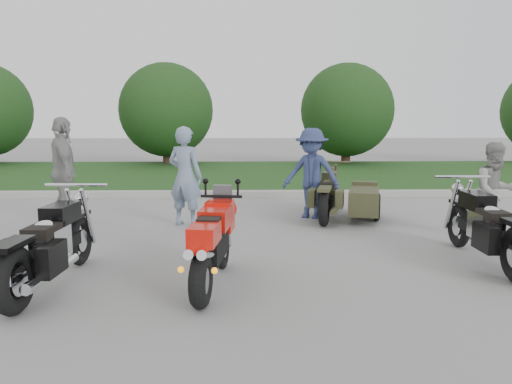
{
  "coord_description": "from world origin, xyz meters",
  "views": [
    {
      "loc": [
        0.09,
        -6.04,
        1.94
      ],
      "look_at": [
        0.23,
        1.51,
        0.8
      ],
      "focal_mm": 35.0,
      "sensor_mm": 36.0,
      "label": 1
    }
  ],
  "objects_px": {
    "person_grey": "(495,191)",
    "person_back": "(64,172)",
    "cruiser_left": "(48,249)",
    "sportbike_red": "(212,242)",
    "cruiser_right": "(490,231)",
    "person_denim": "(311,173)",
    "cruiser_sidecar": "(349,199)",
    "person_stripe": "(185,176)"
  },
  "relations": [
    {
      "from": "person_grey",
      "to": "person_back",
      "type": "relative_size",
      "value": 0.8
    },
    {
      "from": "cruiser_left",
      "to": "sportbike_red",
      "type": "bearing_deg",
      "value": 3.6
    },
    {
      "from": "cruiser_right",
      "to": "person_back",
      "type": "relative_size",
      "value": 1.21
    },
    {
      "from": "sportbike_red",
      "to": "person_denim",
      "type": "relative_size",
      "value": 1.11
    },
    {
      "from": "cruiser_sidecar",
      "to": "person_back",
      "type": "xyz_separation_m",
      "value": [
        -5.2,
        -0.4,
        0.57
      ]
    },
    {
      "from": "person_denim",
      "to": "cruiser_right",
      "type": "bearing_deg",
      "value": -35.14
    },
    {
      "from": "cruiser_left",
      "to": "cruiser_sidecar",
      "type": "bearing_deg",
      "value": 45.3
    },
    {
      "from": "sportbike_red",
      "to": "cruiser_sidecar",
      "type": "xyz_separation_m",
      "value": [
        2.33,
        3.77,
        -0.13
      ]
    },
    {
      "from": "sportbike_red",
      "to": "person_denim",
      "type": "bearing_deg",
      "value": 74.2
    },
    {
      "from": "cruiser_right",
      "to": "sportbike_red",
      "type": "bearing_deg",
      "value": -167.22
    },
    {
      "from": "cruiser_sidecar",
      "to": "person_stripe",
      "type": "xyz_separation_m",
      "value": [
        -3.03,
        -0.45,
        0.49
      ]
    },
    {
      "from": "cruiser_left",
      "to": "person_stripe",
      "type": "bearing_deg",
      "value": 74.1
    },
    {
      "from": "cruiser_left",
      "to": "person_back",
      "type": "relative_size",
      "value": 1.21
    },
    {
      "from": "sportbike_red",
      "to": "cruiser_right",
      "type": "bearing_deg",
      "value": 19.09
    },
    {
      "from": "sportbike_red",
      "to": "person_stripe",
      "type": "relative_size",
      "value": 1.08
    },
    {
      "from": "sportbike_red",
      "to": "person_back",
      "type": "height_order",
      "value": "person_back"
    },
    {
      "from": "cruiser_sidecar",
      "to": "person_stripe",
      "type": "relative_size",
      "value": 1.24
    },
    {
      "from": "sportbike_red",
      "to": "person_denim",
      "type": "distance_m",
      "value": 4.31
    },
    {
      "from": "person_stripe",
      "to": "person_denim",
      "type": "height_order",
      "value": "person_stripe"
    },
    {
      "from": "cruiser_sidecar",
      "to": "person_denim",
      "type": "relative_size",
      "value": 1.28
    },
    {
      "from": "person_back",
      "to": "person_grey",
      "type": "bearing_deg",
      "value": -127.51
    },
    {
      "from": "cruiser_right",
      "to": "cruiser_sidecar",
      "type": "relative_size",
      "value": 1.06
    },
    {
      "from": "cruiser_sidecar",
      "to": "person_denim",
      "type": "distance_m",
      "value": 0.86
    },
    {
      "from": "person_grey",
      "to": "person_denim",
      "type": "xyz_separation_m",
      "value": [
        -2.69,
        1.77,
        0.09
      ]
    },
    {
      "from": "cruiser_right",
      "to": "person_denim",
      "type": "bearing_deg",
      "value": 121.67
    },
    {
      "from": "person_stripe",
      "to": "person_denim",
      "type": "bearing_deg",
      "value": -141.42
    },
    {
      "from": "cruiser_left",
      "to": "cruiser_right",
      "type": "distance_m",
      "value": 5.48
    },
    {
      "from": "cruiser_sidecar",
      "to": "sportbike_red",
      "type": "bearing_deg",
      "value": -107.69
    },
    {
      "from": "person_stripe",
      "to": "person_back",
      "type": "distance_m",
      "value": 2.17
    },
    {
      "from": "person_back",
      "to": "cruiser_left",
      "type": "bearing_deg",
      "value": 168.46
    },
    {
      "from": "cruiser_sidecar",
      "to": "person_denim",
      "type": "bearing_deg",
      "value": 178.38
    },
    {
      "from": "cruiser_sidecar",
      "to": "person_stripe",
      "type": "height_order",
      "value": "person_stripe"
    },
    {
      "from": "cruiser_sidecar",
      "to": "person_back",
      "type": "distance_m",
      "value": 5.24
    },
    {
      "from": "cruiser_left",
      "to": "cruiser_right",
      "type": "height_order",
      "value": "cruiser_left"
    },
    {
      "from": "cruiser_left",
      "to": "person_grey",
      "type": "relative_size",
      "value": 1.52
    },
    {
      "from": "sportbike_red",
      "to": "cruiser_sidecar",
      "type": "bearing_deg",
      "value": 64.89
    },
    {
      "from": "cruiser_left",
      "to": "person_grey",
      "type": "distance_m",
      "value": 6.57
    },
    {
      "from": "sportbike_red",
      "to": "cruiser_right",
      "type": "xyz_separation_m",
      "value": [
        3.57,
        0.79,
        -0.07
      ]
    },
    {
      "from": "cruiser_sidecar",
      "to": "person_back",
      "type": "height_order",
      "value": "person_back"
    },
    {
      "from": "person_denim",
      "to": "sportbike_red",
      "type": "bearing_deg",
      "value": -88.91
    },
    {
      "from": "cruiser_right",
      "to": "person_grey",
      "type": "relative_size",
      "value": 1.52
    },
    {
      "from": "cruiser_right",
      "to": "person_stripe",
      "type": "height_order",
      "value": "person_stripe"
    }
  ]
}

